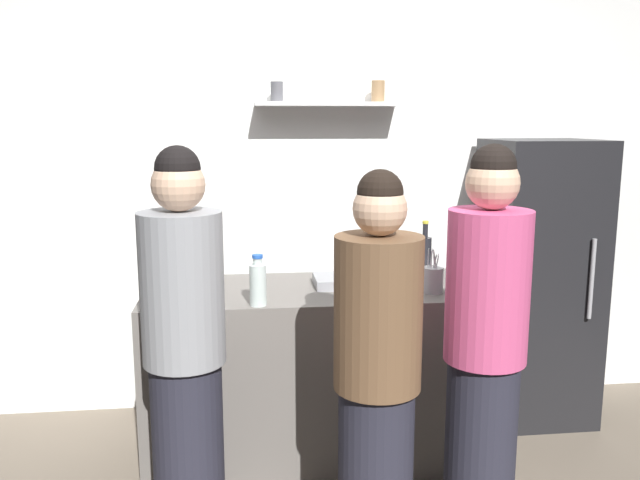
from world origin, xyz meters
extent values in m
cube|color=white|center=(0.00, 1.25, 1.30)|extent=(4.80, 0.10, 2.60)
cube|color=silver|center=(0.05, 1.09, 1.87)|extent=(0.85, 0.22, 0.02)
cylinder|color=#4C4C51|center=(-0.24, 1.09, 1.94)|extent=(0.07, 0.07, 0.11)
cylinder|color=olive|center=(0.35, 1.09, 1.94)|extent=(0.08, 0.08, 0.12)
cube|color=black|center=(1.28, 0.85, 0.83)|extent=(0.60, 0.58, 1.67)
cylinder|color=#99999E|center=(1.45, 0.54, 0.92)|extent=(0.02, 0.02, 0.45)
cube|color=#66605B|center=(-0.06, 0.50, 0.46)|extent=(1.79, 0.71, 0.93)
cube|color=gray|center=(0.08, 0.52, 0.95)|extent=(0.34, 0.24, 0.05)
cylinder|color=#B2B2B7|center=(0.49, 0.33, 0.99)|extent=(0.11, 0.11, 0.13)
cylinder|color=silver|center=(0.50, 0.32, 1.06)|extent=(0.04, 0.03, 0.19)
cylinder|color=silver|center=(0.47, 0.35, 1.06)|extent=(0.02, 0.02, 0.18)
cylinder|color=silver|center=(0.48, 0.35, 1.06)|extent=(0.03, 0.03, 0.18)
cylinder|color=silver|center=(0.48, 0.34, 1.05)|extent=(0.01, 0.02, 0.17)
cylinder|color=silver|center=(0.49, 0.34, 1.04)|extent=(0.04, 0.01, 0.15)
cylinder|color=silver|center=(0.49, 0.33, 1.04)|extent=(0.03, 0.04, 0.15)
cylinder|color=silver|center=(0.49, 0.32, 1.05)|extent=(0.02, 0.01, 0.18)
cylinder|color=silver|center=(0.51, 0.35, 1.05)|extent=(0.02, 0.03, 0.16)
cylinder|color=black|center=(0.57, 0.78, 1.02)|extent=(0.07, 0.07, 0.20)
cylinder|color=black|center=(0.57, 0.78, 1.16)|extent=(0.03, 0.03, 0.08)
cylinder|color=gold|center=(0.57, 0.78, 1.21)|extent=(0.03, 0.03, 0.02)
cylinder|color=#19471E|center=(0.28, 0.70, 1.03)|extent=(0.08, 0.08, 0.21)
cylinder|color=#19471E|center=(0.28, 0.70, 1.17)|extent=(0.03, 0.03, 0.07)
cylinder|color=black|center=(0.28, 0.70, 1.22)|extent=(0.04, 0.04, 0.02)
cylinder|color=silver|center=(-0.39, 0.20, 1.02)|extent=(0.08, 0.08, 0.19)
cylinder|color=silver|center=(-0.39, 0.20, 1.13)|extent=(0.04, 0.04, 0.03)
cylinder|color=blue|center=(-0.39, 0.20, 1.16)|extent=(0.05, 0.05, 0.02)
cylinder|color=#262633|center=(0.06, -0.40, 0.38)|extent=(0.30, 0.30, 0.75)
cylinder|color=brown|center=(0.06, -0.40, 1.05)|extent=(0.34, 0.34, 0.60)
sphere|color=#D8AD8C|center=(0.06, -0.40, 1.45)|extent=(0.20, 0.20, 0.20)
sphere|color=black|center=(0.06, -0.40, 1.51)|extent=(0.17, 0.17, 0.17)
cylinder|color=#262633|center=(0.54, -0.27, 0.40)|extent=(0.30, 0.30, 0.79)
cylinder|color=#D14C7F|center=(0.54, -0.27, 1.11)|extent=(0.34, 0.34, 0.63)
sphere|color=#D8AD8C|center=(0.54, -0.27, 1.53)|extent=(0.22, 0.22, 0.22)
sphere|color=black|center=(0.54, -0.27, 1.60)|extent=(0.18, 0.18, 0.18)
cylinder|color=#262633|center=(-0.70, -0.14, 0.40)|extent=(0.30, 0.30, 0.79)
cylinder|color=gray|center=(-0.70, -0.14, 1.11)|extent=(0.34, 0.34, 0.63)
sphere|color=#D8AD8C|center=(-0.70, -0.14, 1.53)|extent=(0.21, 0.21, 0.21)
sphere|color=black|center=(-0.70, -0.14, 1.59)|extent=(0.18, 0.18, 0.18)
camera|label=1|loc=(-0.45, -2.76, 1.77)|focal=36.75mm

